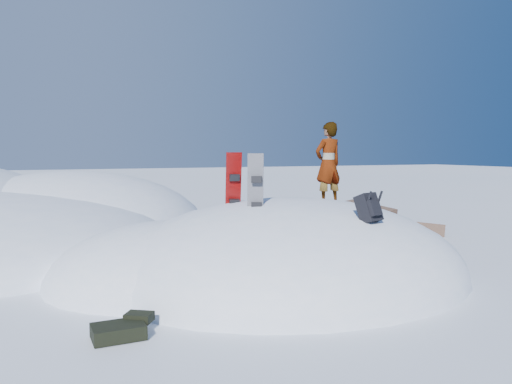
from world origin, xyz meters
name	(u,v)px	position (x,y,z in m)	size (l,w,h in m)	color
ground	(289,276)	(0.00, 0.00, 0.00)	(120.00, 120.00, 0.00)	white
snow_mound	(275,274)	(-0.17, 0.24, 0.00)	(8.00, 6.00, 3.00)	white
rock_outcrop	(359,237)	(3.72, 3.01, 0.01)	(4.68, 4.41, 1.68)	brown
snowboard_red	(233,193)	(-0.96, 0.46, 1.60)	(0.33, 0.29, 1.58)	#C00B0A
snowboard_dark	(256,196)	(-0.85, -0.36, 1.62)	(0.33, 0.30, 1.52)	black
backpack	(369,208)	(0.69, -1.57, 1.45)	(0.44, 0.52, 0.57)	black
gear_pile	(122,329)	(-3.42, -1.96, 0.11)	(0.85, 0.64, 0.23)	black
person	(328,164)	(1.40, 0.90, 2.12)	(0.66, 0.43, 1.80)	slate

